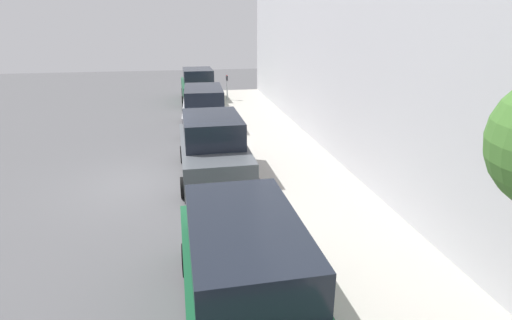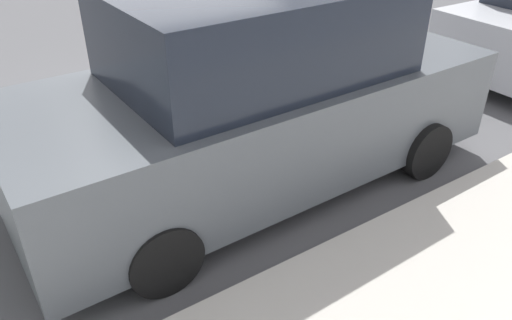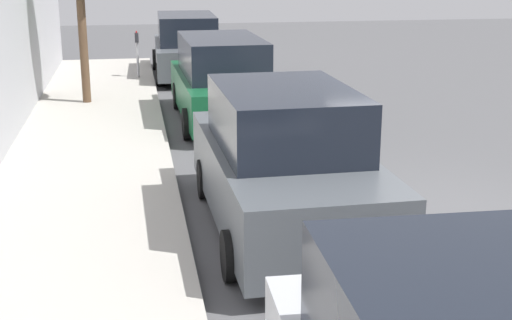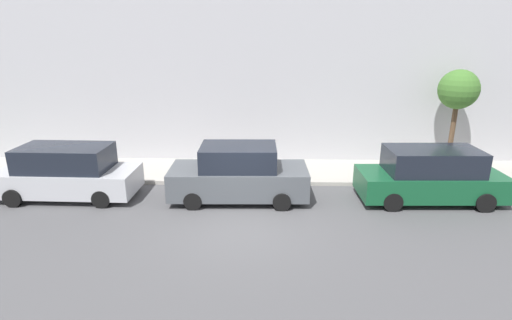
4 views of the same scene
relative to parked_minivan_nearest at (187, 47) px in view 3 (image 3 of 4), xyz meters
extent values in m
plane|color=#515154|center=(-2.43, 12.79, -0.92)|extent=(60.00, 60.00, 0.00)
cube|color=#B2ADA3|center=(2.55, 12.79, -0.85)|extent=(2.96, 32.00, 0.15)
cube|color=#4C5156|center=(0.00, 0.00, -0.28)|extent=(2.02, 4.95, 0.84)
cube|color=black|center=(0.00, 0.00, 0.56)|extent=(1.75, 3.14, 0.84)
cylinder|color=black|center=(-0.90, 1.52, -0.59)|extent=(0.22, 0.67, 0.67)
cylinder|color=black|center=(0.90, 1.52, -0.59)|extent=(0.22, 0.67, 0.67)
cylinder|color=black|center=(-0.90, -1.52, -0.59)|extent=(0.22, 0.67, 0.67)
cylinder|color=black|center=(0.90, -1.52, -0.59)|extent=(0.22, 0.67, 0.67)
cube|color=#14512D|center=(-0.29, 6.26, -0.28)|extent=(2.00, 4.94, 0.84)
cube|color=black|center=(-0.29, 6.26, 0.56)|extent=(1.74, 3.13, 0.84)
cylinder|color=black|center=(-1.19, 7.78, -0.60)|extent=(0.22, 0.65, 0.65)
cylinder|color=black|center=(0.61, 7.78, -0.60)|extent=(0.22, 0.65, 0.65)
cylinder|color=black|center=(-1.19, 4.74, -0.60)|extent=(0.22, 0.65, 0.65)
cylinder|color=black|center=(0.61, 4.74, -0.60)|extent=(0.22, 0.65, 0.65)
cube|color=#4C5156|center=(-0.28, 12.95, -0.22)|extent=(2.05, 4.83, 0.96)
cube|color=black|center=(-0.28, 12.95, 0.66)|extent=(1.77, 2.63, 0.80)
cylinder|color=black|center=(-1.21, 14.44, -0.62)|extent=(0.22, 0.61, 0.61)
cylinder|color=black|center=(0.65, 14.44, -0.62)|extent=(0.22, 0.61, 0.61)
cylinder|color=black|center=(-1.21, 11.46, -0.62)|extent=(0.22, 0.61, 0.61)
cylinder|color=black|center=(0.65, 11.46, -0.62)|extent=(0.22, 0.61, 0.61)
cylinder|color=#ADADB2|center=(1.52, 0.69, -0.26)|extent=(0.07, 0.07, 1.02)
cube|color=#2D2D33|center=(1.52, 0.69, 0.38)|extent=(0.11, 0.15, 0.28)
cube|color=red|center=(1.52, 0.69, 0.55)|extent=(0.04, 0.09, 0.05)
cylinder|color=brown|center=(2.82, 4.26, 0.70)|extent=(0.20, 0.20, 2.94)
camera|label=1|loc=(-1.06, 0.96, 3.80)|focal=28.00mm
camera|label=2|loc=(3.43, 10.45, 1.96)|focal=35.00mm
camera|label=3|loc=(1.69, 22.00, 2.76)|focal=50.00mm
camera|label=4|loc=(-13.48, 12.06, 4.70)|focal=28.00mm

